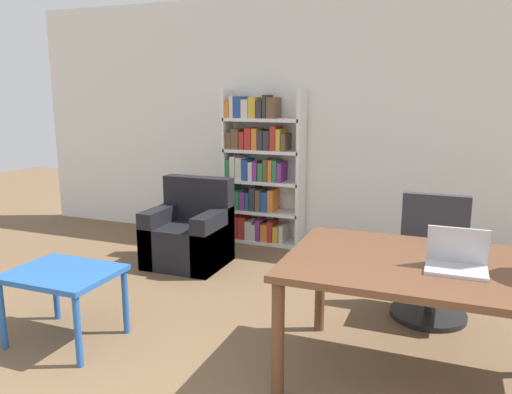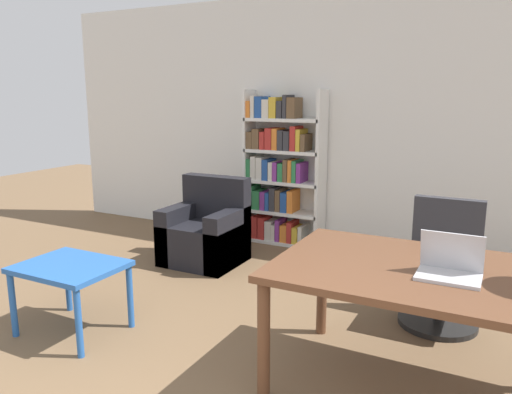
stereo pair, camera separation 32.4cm
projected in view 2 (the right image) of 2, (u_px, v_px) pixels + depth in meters
wall_back at (376, 124)px, 5.13m from camera, size 8.00×0.06×2.70m
desk at (436, 285)px, 2.65m from camera, size 1.71×1.04×0.74m
laptop at (450, 268)px, 2.53m from camera, size 0.31×0.22×0.23m
office_chair at (442, 270)px, 3.63m from camera, size 0.56×0.56×0.90m
side_table_blue at (71, 274)px, 3.46m from camera, size 0.69×0.55×0.50m
armchair at (206, 234)px, 4.97m from camera, size 0.72×0.65×0.84m
bookshelf at (278, 173)px, 5.53m from camera, size 0.90×0.28×1.71m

